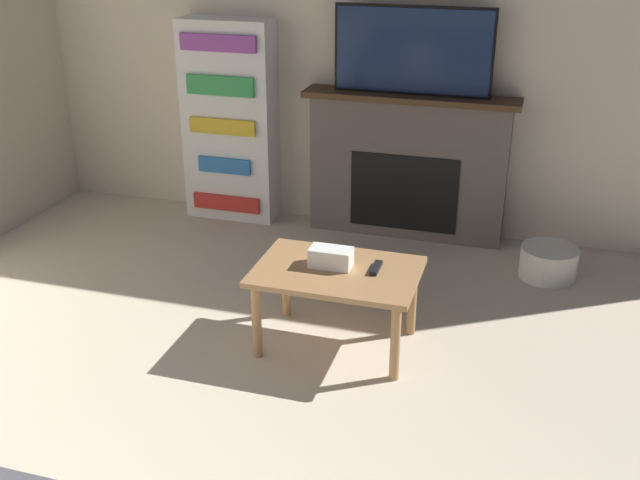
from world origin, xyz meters
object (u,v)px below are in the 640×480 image
coffee_table (337,280)px  storage_basket (548,262)px  tv (413,51)px  fireplace (408,166)px  bookshelf (230,121)px

coffee_table → storage_basket: bearing=47.5°
tv → storage_basket: size_ratio=2.93×
fireplace → bookshelf: (-1.32, -0.02, 0.22)m
bookshelf → storage_basket: bearing=-10.0°
bookshelf → fireplace: bearing=1.0°
tv → coffee_table: size_ratio=1.24×
tv → coffee_table: (-0.07, -1.58, -0.92)m
tv → coffee_table: tv is taller
tv → coffee_table: bearing=-92.4°
fireplace → coffee_table: (-0.07, -1.60, -0.13)m
fireplace → tv: size_ratio=1.39×
fireplace → tv: 0.79m
storage_basket → tv: bearing=157.7°
coffee_table → fireplace: bearing=87.6°
fireplace → storage_basket: (1.01, -0.43, -0.41)m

